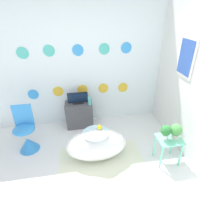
% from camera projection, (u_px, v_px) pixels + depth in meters
% --- Properties ---
extents(ground_plane, '(12.00, 12.00, 0.00)m').
position_uv_depth(ground_plane, '(90.00, 204.00, 2.29)').
color(ground_plane, white).
extents(wall_back_dotted, '(4.32, 0.05, 2.60)m').
position_uv_depth(wall_back_dotted, '(78.00, 63.00, 3.36)').
color(wall_back_dotted, white).
rests_on(wall_back_dotted, ground_plane).
extents(wall_right, '(0.06, 3.03, 2.60)m').
position_uv_depth(wall_right, '(188.00, 75.00, 2.73)').
color(wall_right, silver).
rests_on(wall_right, ground_plane).
extents(rug, '(1.40, 0.87, 0.01)m').
position_uv_depth(rug, '(101.00, 160.00, 2.93)').
color(rug, silver).
rests_on(rug, ground_plane).
extents(bathtub, '(0.99, 0.52, 0.53)m').
position_uv_depth(bathtub, '(97.00, 145.00, 2.88)').
color(bathtub, white).
rests_on(bathtub, ground_plane).
extents(rubber_duck, '(0.08, 0.08, 0.09)m').
position_uv_depth(rubber_duck, '(100.00, 127.00, 2.78)').
color(rubber_duck, yellow).
rests_on(rubber_duck, bathtub).
extents(chair, '(0.36, 0.36, 0.83)m').
position_uv_depth(chair, '(27.00, 137.00, 3.04)').
color(chair, '#338CE0').
rests_on(chair, ground_plane).
extents(tv_cabinet, '(0.55, 0.34, 0.54)m').
position_uv_depth(tv_cabinet, '(80.00, 114.00, 3.69)').
color(tv_cabinet, '#4C4C51').
rests_on(tv_cabinet, ground_plane).
extents(tv, '(0.41, 0.12, 0.23)m').
position_uv_depth(tv, '(78.00, 99.00, 3.50)').
color(tv, black).
rests_on(tv, tv_cabinet).
extents(vase, '(0.06, 0.06, 0.18)m').
position_uv_depth(vase, '(90.00, 101.00, 3.45)').
color(vase, '#51B2AD').
rests_on(vase, tv_cabinet).
extents(side_table, '(0.37, 0.33, 0.47)m').
position_uv_depth(side_table, '(169.00, 144.00, 2.75)').
color(side_table, '#72D8B7').
rests_on(side_table, ground_plane).
extents(potted_plant_left, '(0.16, 0.16, 0.24)m').
position_uv_depth(potted_plant_left, '(166.00, 132.00, 2.62)').
color(potted_plant_left, white).
rests_on(potted_plant_left, side_table).
extents(potted_plant_right, '(0.18, 0.18, 0.24)m').
position_uv_depth(potted_plant_right, '(176.00, 131.00, 2.65)').
color(potted_plant_right, beige).
rests_on(potted_plant_right, side_table).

